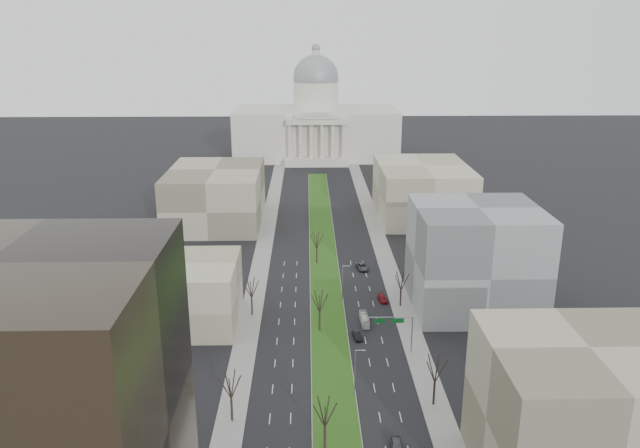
{
  "coord_description": "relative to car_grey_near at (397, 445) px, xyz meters",
  "views": [
    {
      "loc": [
        -4.44,
        -41.25,
        62.63
      ],
      "look_at": [
        -1.27,
        111.19,
        14.34
      ],
      "focal_mm": 35.0,
      "sensor_mm": 36.0,
      "label": 1
    }
  ],
  "objects": [
    {
      "name": "streetlamp_median_c",
      "position": [
        -5.39,
        54.92,
        4.03
      ],
      "size": [
        1.9,
        0.2,
        9.16
      ],
      "color": "gray",
      "rests_on": "ground"
    },
    {
      "name": "building_far_right",
      "position": [
        25.85,
        124.92,
        8.22
      ],
      "size": [
        30.0,
        40.0,
        18.0
      ],
      "primitive_type": "cube",
      "color": "tan",
      "rests_on": "ground"
    },
    {
      "name": "sidewalk_left",
      "position": [
        -26.65,
        54.92,
        -0.7
      ],
      "size": [
        5.0,
        330.0,
        0.15
      ],
      "primitive_type": "cube",
      "color": "gray",
      "rests_on": "ground"
    },
    {
      "name": "tree_right_mid",
      "position": [
        8.05,
        11.92,
        6.38
      ],
      "size": [
        5.52,
        5.52,
        9.94
      ],
      "color": "black",
      "rests_on": "ground"
    },
    {
      "name": "car_grey_near",
      "position": [
        0.0,
        0.0,
        0.0
      ],
      "size": [
        1.89,
        4.59,
        1.56
      ],
      "primitive_type": "imported",
      "rotation": [
        0.0,
        0.0,
        -0.01
      ],
      "color": "#434649",
      "rests_on": "ground"
    },
    {
      "name": "tree_median_c",
      "position": [
        -11.15,
        79.92,
        6.22
      ],
      "size": [
        5.4,
        5.4,
        9.72
      ],
      "color": "black",
      "rests_on": "ground"
    },
    {
      "name": "mast_arm_signs",
      "position": [
        4.34,
        29.95,
        5.33
      ],
      "size": [
        9.12,
        0.24,
        8.09
      ],
      "color": "gray",
      "rests_on": "ground"
    },
    {
      "name": "building_far_left",
      "position": [
        -44.15,
        119.92,
        8.22
      ],
      "size": [
        30.0,
        40.0,
        18.0
      ],
      "primitive_type": "cube",
      "color": "#77705B",
      "rests_on": "ground"
    },
    {
      "name": "streetlamp_median_b",
      "position": [
        -5.39,
        14.92,
        4.03
      ],
      "size": [
        1.9,
        0.2,
        9.16
      ],
      "color": "gray",
      "rests_on": "ground"
    },
    {
      "name": "tree_median_a",
      "position": [
        -11.15,
        -0.08,
        6.22
      ],
      "size": [
        5.4,
        5.4,
        9.72
      ],
      "color": "black",
      "rests_on": "ground"
    },
    {
      "name": "car_grey_far",
      "position": [
        1.1,
        75.49,
        -0.01
      ],
      "size": [
        3.41,
        5.88,
        1.54
      ],
      "primitive_type": "imported",
      "rotation": [
        0.0,
        0.0,
        0.16
      ],
      "color": "#46484D",
      "rests_on": "ground"
    },
    {
      "name": "tree_left_mid",
      "position": [
        -26.35,
        7.92,
        6.22
      ],
      "size": [
        5.4,
        5.4,
        9.72
      ],
      "color": "black",
      "rests_on": "ground"
    },
    {
      "name": "building_tan_right",
      "position": [
        23.85,
        -8.08,
        10.22
      ],
      "size": [
        26.0,
        24.0,
        22.0
      ],
      "primitive_type": "cube",
      "color": "#77705B",
      "rests_on": "ground"
    },
    {
      "name": "tree_median_b",
      "position": [
        -11.15,
        39.92,
        6.22
      ],
      "size": [
        5.4,
        5.4,
        9.72
      ],
      "color": "black",
      "rests_on": "ground"
    },
    {
      "name": "median",
      "position": [
        -9.15,
        78.91,
        -0.68
      ],
      "size": [
        8.0,
        222.03,
        0.2
      ],
      "color": "#999993",
      "rests_on": "ground"
    },
    {
      "name": "sidewalk_right",
      "position": [
        8.35,
        54.92,
        -0.7
      ],
      "size": [
        5.0,
        330.0,
        0.15
      ],
      "primitive_type": "cube",
      "color": "gray",
      "rests_on": "ground"
    },
    {
      "name": "car_red",
      "position": [
        4.22,
        54.84,
        -0.13
      ],
      "size": [
        2.44,
        4.71,
        1.31
      ],
      "primitive_type": "imported",
      "rotation": [
        0.0,
        0.0,
        0.14
      ],
      "color": "maroon",
      "rests_on": "ground"
    },
    {
      "name": "capitol",
      "position": [
        -9.15,
        229.51,
        15.53
      ],
      "size": [
        80.0,
        46.0,
        55.0
      ],
      "color": "beige",
      "rests_on": "ground"
    },
    {
      "name": "car_black",
      "position": [
        -3.33,
        36.47,
        -0.07
      ],
      "size": [
        2.16,
        4.49,
        1.42
      ],
      "primitive_type": "imported",
      "rotation": [
        0.0,
        0.0,
        0.16
      ],
      "color": "black",
      "rests_on": "ground"
    },
    {
      "name": "tree_left_far",
      "position": [
        -26.35,
        47.92,
        6.06
      ],
      "size": [
        5.28,
        5.28,
        9.5
      ],
      "color": "black",
      "rests_on": "ground"
    },
    {
      "name": "building_beige_left",
      "position": [
        -42.15,
        44.92,
        6.22
      ],
      "size": [
        26.0,
        22.0,
        14.0
      ],
      "primitive_type": "cube",
      "color": "tan",
      "rests_on": "ground"
    },
    {
      "name": "tree_right_far",
      "position": [
        8.05,
        51.92,
        5.75
      ],
      "size": [
        5.04,
        5.04,
        9.07
      ],
      "color": "black",
      "rests_on": "ground"
    },
    {
      "name": "building_grey_right",
      "position": [
        24.85,
        51.92,
        11.22
      ],
      "size": [
        28.0,
        26.0,
        24.0
      ],
      "primitive_type": "cube",
      "color": "slate",
      "rests_on": "ground"
    },
    {
      "name": "building_glass_tower",
      "position": [
        -46.15,
        -22.08,
        19.22
      ],
      "size": [
        34.0,
        30.0,
        40.0
      ],
      "primitive_type": "cube",
      "color": "black",
      "rests_on": "ground"
    },
    {
      "name": "ground",
      "position": [
        -9.15,
        79.92,
        -0.78
      ],
      "size": [
        600.0,
        600.0,
        0.0
      ],
      "primitive_type": "plane",
      "color": "black",
      "rests_on": "ground"
    },
    {
      "name": "box_van",
      "position": [
        -1.17,
        43.26,
        0.19
      ],
      "size": [
        1.86,
        6.99,
        1.93
      ],
      "primitive_type": "imported",
      "rotation": [
        0.0,
        0.0,
        0.03
      ],
      "color": "white",
      "rests_on": "ground"
    }
  ]
}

